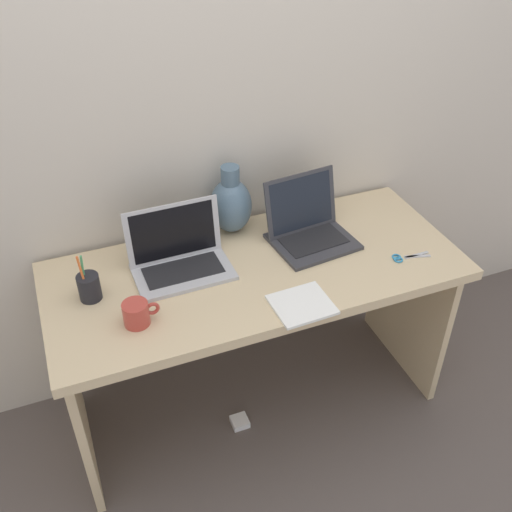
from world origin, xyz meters
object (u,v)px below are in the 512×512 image
notebook_stack (302,305)px  power_brick (240,422)px  laptop_left (178,253)px  coffee_mug (137,313)px  scissors (404,257)px  green_vase (231,204)px  pen_cup (89,287)px  laptop_right (307,224)px

notebook_stack → power_brick: size_ratio=2.78×
laptop_left → power_brick: laptop_left is taller
coffee_mug → power_brick: size_ratio=1.73×
laptop_left → notebook_stack: size_ratio=1.80×
notebook_stack → scissors: notebook_stack is taller
green_vase → notebook_stack: bearing=-82.8°
green_vase → scissors: (0.53, -0.42, -0.11)m
coffee_mug → pen_cup: bearing=123.9°
green_vase → power_brick: green_vase is taller
laptop_right → coffee_mug: 0.76m
laptop_left → pen_cup: laptop_left is taller
notebook_stack → laptop_right: bearing=62.3°
laptop_left → scissors: laptop_left is taller
laptop_right → green_vase: size_ratio=1.17×
green_vase → scissors: bearing=-37.9°
laptop_left → power_brick: size_ratio=5.00×
laptop_right → power_brick: bearing=-151.8°
green_vase → coffee_mug: bearing=-139.3°
notebook_stack → power_brick: 0.77m
scissors → coffee_mug: bearing=179.0°
laptop_right → pen_cup: bearing=-176.0°
green_vase → coffee_mug: (-0.46, -0.40, -0.08)m
laptop_right → notebook_stack: size_ratio=1.67×
coffee_mug → power_brick: (0.36, 0.04, -0.77)m
power_brick → laptop_right: bearing=28.2°
laptop_left → notebook_stack: (0.32, -0.36, -0.06)m
laptop_right → laptop_left: bearing=-180.0°
green_vase → power_brick: size_ratio=3.97×
coffee_mug → pen_cup: (-0.12, 0.18, 0.01)m
laptop_right → coffee_mug: (-0.72, -0.24, -0.02)m
laptop_right → scissors: (0.28, -0.26, -0.06)m
notebook_stack → coffee_mug: size_ratio=1.61×
coffee_mug → laptop_right: bearing=18.4°
green_vase → scissors: 0.69m
green_vase → notebook_stack: size_ratio=1.43×
green_vase → coffee_mug: green_vase is taller
green_vase → scissors: size_ratio=1.88×
laptop_left → coffee_mug: 0.32m
laptop_right → power_brick: 0.89m
laptop_left → power_brick: 0.83m
power_brick → notebook_stack: bearing=-43.1°
laptop_right → power_brick: (-0.36, -0.19, -0.79)m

